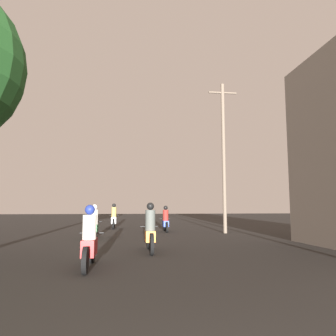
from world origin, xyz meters
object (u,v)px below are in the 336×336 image
motorcycle_orange (150,232)px  utility_pole_far (224,154)px  motorcycle_green (94,225)px  motorcycle_blue (166,221)px  motorcycle_red (89,243)px  motorcycle_white (114,218)px

motorcycle_orange → utility_pole_far: bearing=48.6°
motorcycle_green → utility_pole_far: 7.94m
motorcycle_green → motorcycle_blue: motorcycle_green is taller
motorcycle_orange → utility_pole_far: size_ratio=0.26×
motorcycle_green → motorcycle_blue: bearing=47.5°
motorcycle_blue → utility_pole_far: size_ratio=0.22×
motorcycle_red → utility_pole_far: (6.15, 9.26, 3.73)m
motorcycle_green → utility_pole_far: utility_pole_far is taller
motorcycle_orange → motorcycle_green: 5.16m
utility_pole_far → motorcycle_red: bearing=-123.6°
motorcycle_red → motorcycle_green: motorcycle_green is taller
motorcycle_red → motorcycle_orange: size_ratio=0.98×
motorcycle_white → utility_pole_far: size_ratio=0.25×
motorcycle_orange → motorcycle_green: size_ratio=1.10×
motorcycle_blue → motorcycle_green: bearing=-128.9°
motorcycle_orange → motorcycle_white: 11.14m
motorcycle_red → motorcycle_orange: 3.05m
motorcycle_green → motorcycle_white: motorcycle_white is taller
motorcycle_white → motorcycle_orange: bearing=-89.7°
motorcycle_red → motorcycle_white: (0.05, 13.61, 0.05)m
motorcycle_blue → motorcycle_white: (-3.02, 3.00, 0.06)m
motorcycle_red → motorcycle_white: bearing=98.2°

